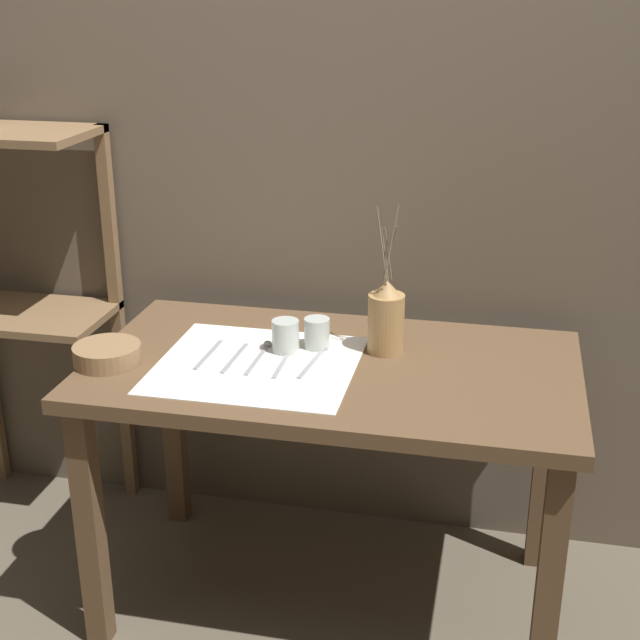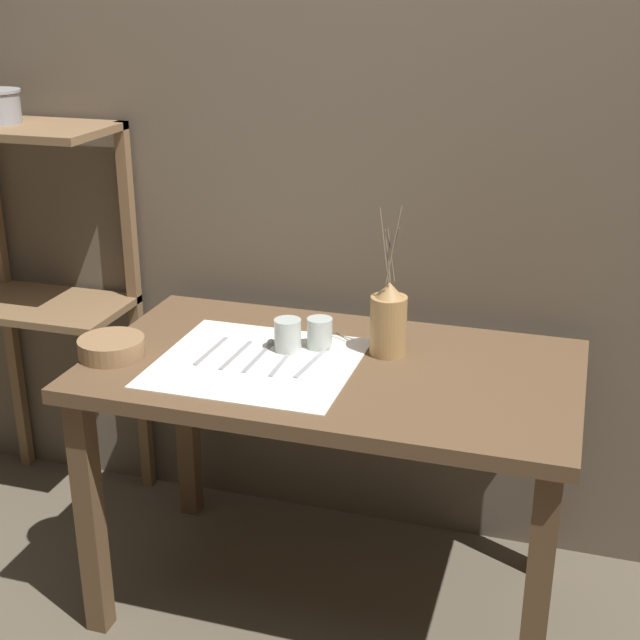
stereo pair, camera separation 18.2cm
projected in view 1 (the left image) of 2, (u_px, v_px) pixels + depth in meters
ground_plane at (331, 597)px, 2.64m from camera, size 12.00×12.00×0.00m
stone_wall_back at (365, 163)px, 2.63m from camera, size 7.00×0.06×2.40m
wooden_table at (332, 397)px, 2.40m from camera, size 1.30×0.73×0.76m
wooden_shelf_unit at (22, 254)px, 2.79m from camera, size 0.54×0.33×1.30m
linen_cloth at (257, 364)px, 2.35m from camera, size 0.52×0.49×0.00m
pitcher_with_flowers at (386, 319)px, 2.40m from camera, size 0.10×0.10×0.41m
wooden_bowl at (107, 354)px, 2.35m from camera, size 0.18×0.18×0.05m
glass_tumbler_near at (285, 336)px, 2.41m from camera, size 0.07×0.07×0.09m
glass_tumbler_far at (317, 333)px, 2.44m from camera, size 0.07×0.07×0.08m
knife_center at (208, 355)px, 2.40m from camera, size 0.02×0.20×0.00m
fork_outer at (235, 358)px, 2.38m from camera, size 0.02×0.20×0.00m
spoon_outer at (263, 351)px, 2.42m from camera, size 0.02×0.21×0.02m
fork_inner at (283, 362)px, 2.35m from camera, size 0.01×0.20×0.00m
spoon_inner at (319, 354)px, 2.40m from camera, size 0.04×0.21×0.02m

